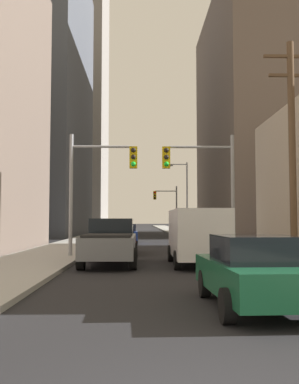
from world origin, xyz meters
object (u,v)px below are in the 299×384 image
sedan_blue (125,234)px  traffic_signal_near_right (202,175)px  cargo_van_white (197,233)px  pickup_truck_grey (110,242)px  sedan_maroon (119,240)px  traffic_signal_near_left (100,175)px  traffic_signal_far_right (167,202)px  sedan_green (255,271)px

sedan_blue → traffic_signal_near_right: (4.17, -13.17, 3.26)m
cargo_van_white → pickup_truck_grey: bearing=175.7°
sedan_blue → cargo_van_white: bearing=-78.0°
pickup_truck_grey → sedan_maroon: bearing=89.2°
sedan_blue → traffic_signal_near_left: size_ratio=0.71×
traffic_signal_near_left → traffic_signal_far_right: bearing=80.8°
pickup_truck_grey → sedan_green: 9.61m
sedan_blue → traffic_signal_near_left: 13.58m
pickup_truck_grey → traffic_signal_near_right: traffic_signal_near_right is taller
traffic_signal_near_right → pickup_truck_grey: bearing=-145.2°
traffic_signal_near_right → sedan_maroon: bearing=145.5°
traffic_signal_near_left → traffic_signal_far_right: same height
pickup_truck_grey → traffic_signal_near_left: bearing=104.1°
sedan_blue → traffic_signal_near_right: 14.19m
pickup_truck_grey → cargo_van_white: bearing=-4.3°
cargo_van_white → sedan_green: bearing=-89.5°
cargo_van_white → traffic_signal_near_right: size_ratio=0.87×
sedan_maroon → traffic_signal_far_right: (4.43, 29.54, 3.23)m
sedan_green → sedan_blue: 25.26m
pickup_truck_grey → traffic_signal_near_left: 4.33m
pickup_truck_grey → sedan_maroon: 5.81m
cargo_van_white → traffic_signal_far_right: (0.96, 35.62, 2.71)m
sedan_blue → traffic_signal_near_right: traffic_signal_near_right is taller
sedan_green → traffic_signal_near_left: traffic_signal_near_left is taller
traffic_signal_near_left → traffic_signal_near_right: size_ratio=1.00×
pickup_truck_grey → sedan_blue: pickup_truck_grey is taller
pickup_truck_grey → traffic_signal_near_left: (-0.74, 2.95, 3.09)m
sedan_green → sedan_blue: size_ratio=1.00×
cargo_van_white → traffic_signal_near_right: (0.70, 3.22, 2.74)m
sedan_maroon → traffic_signal_far_right: size_ratio=0.71×
sedan_green → traffic_signal_near_left: size_ratio=0.71×
sedan_green → traffic_signal_near_right: (0.62, 11.85, 3.26)m
sedan_maroon → traffic_signal_near_right: (4.17, -2.86, 3.26)m
cargo_van_white → sedan_maroon: (-3.47, 6.08, -0.52)m
traffic_signal_near_left → cargo_van_white: bearing=-36.9°
sedan_blue → sedan_maroon: bearing=-90.0°
sedan_maroon → traffic_signal_near_right: traffic_signal_near_right is taller
pickup_truck_grey → sedan_green: size_ratio=1.27×
cargo_van_white → traffic_signal_near_left: traffic_signal_near_left is taller
sedan_maroon → traffic_signal_far_right: 30.05m
cargo_van_white → traffic_signal_far_right: bearing=88.5°
pickup_truck_grey → sedan_green: bearing=-67.8°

